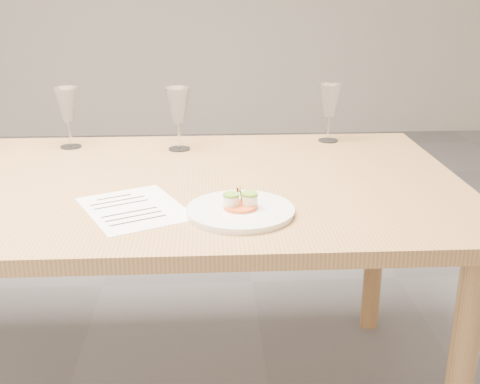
{
  "coord_description": "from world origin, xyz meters",
  "views": [
    {
      "loc": [
        0.48,
        -1.63,
        1.29
      ],
      "look_at": [
        0.56,
        -0.25,
        0.8
      ],
      "focal_mm": 45.0,
      "sensor_mm": 36.0,
      "label": 1
    }
  ],
  "objects": [
    {
      "name": "wine_glass_4",
      "position": [
        0.9,
        0.4,
        0.89
      ],
      "size": [
        0.08,
        0.08,
        0.2
      ],
      "color": "white",
      "rests_on": "dining_table"
    },
    {
      "name": "dinner_plate",
      "position": [
        0.56,
        -0.27,
        0.76
      ],
      "size": [
        0.26,
        0.26,
        0.07
      ],
      "rotation": [
        0.0,
        0.0,
        -0.07
      ],
      "color": "white",
      "rests_on": "dining_table"
    },
    {
      "name": "wine_glass_2",
      "position": [
        0.01,
        0.37,
        0.89
      ],
      "size": [
        0.08,
        0.08,
        0.2
      ],
      "color": "white",
      "rests_on": "dining_table"
    },
    {
      "name": "wine_glass_3",
      "position": [
        0.38,
        0.32,
        0.89
      ],
      "size": [
        0.08,
        0.08,
        0.21
      ],
      "color": "white",
      "rests_on": "dining_table"
    },
    {
      "name": "dining_table",
      "position": [
        0.0,
        0.0,
        0.68
      ],
      "size": [
        2.4,
        1.0,
        0.75
      ],
      "color": "tan",
      "rests_on": "ground"
    },
    {
      "name": "recipe_sheet",
      "position": [
        0.29,
        -0.22,
        0.75
      ],
      "size": [
        0.33,
        0.35,
        0.0
      ],
      "rotation": [
        0.0,
        0.0,
        0.45
      ],
      "color": "white",
      "rests_on": "dining_table"
    }
  ]
}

